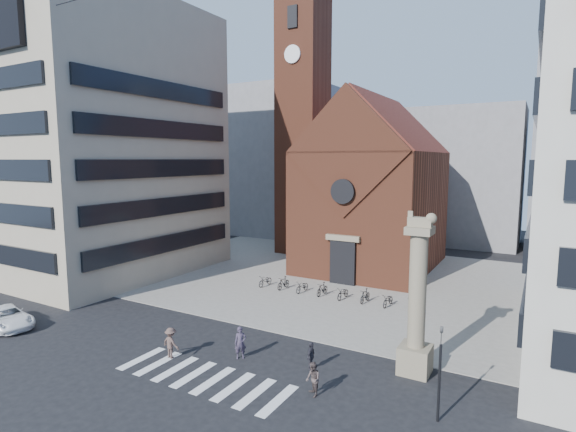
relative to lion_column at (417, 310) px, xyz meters
The scene contains 23 objects.
ground 11.01m from the lion_column, 163.32° to the right, with size 120.00×120.00×0.00m, color black.
piazza 19.18m from the lion_column, 122.03° to the left, with size 46.00×30.00×0.05m, color gray.
zebra_crossing 11.72m from the lion_column, 147.61° to the right, with size 10.20×3.20×0.01m, color white, non-canonical shape.
church 24.62m from the lion_column, 114.43° to the left, with size 12.00×16.65×18.00m.
campanile 34.29m from the lion_column, 128.68° to the left, with size 5.50×5.50×31.20m.
building_left 36.01m from the lion_column, 168.37° to the left, with size 18.00×20.00×26.00m, color tan.
bg_block_left 48.23m from the lion_column, 129.04° to the left, with size 16.00×14.00×22.00m, color gray.
bg_block_mid 42.55m from the lion_column, 95.45° to the left, with size 14.00×12.00×18.00m, color gray.
lion_column is the anchor object (origin of this frame).
traffic_light 4.62m from the lion_column, 63.54° to the right, with size 0.13×0.16×4.30m.
white_car 26.81m from the lion_column, 164.51° to the right, with size 2.26×4.90×1.36m, color white.
pedestrian_0 9.97m from the lion_column, 160.80° to the right, with size 0.68×0.44×1.85m, color #393042.
pedestrian_1 6.58m from the lion_column, 127.55° to the right, with size 0.81×0.63×1.66m, color #4C3F3D.
pedestrian_2 6.16m from the lion_column, 154.06° to the right, with size 0.90×0.38×1.54m, color #2A2830.
pedestrian_3 13.84m from the lion_column, 158.04° to the right, with size 1.15×0.66×1.78m, color brown.
scooter_0 18.78m from the lion_column, 148.01° to the left, with size 0.64×1.84×0.97m, color black.
scooter_1 17.23m from the lion_column, 144.67° to the left, with size 0.51×1.79×1.08m, color black.
scooter_2 15.78m from the lion_column, 140.67° to the left, with size 0.64×1.84×0.97m, color black.
scooter_3 14.40m from the lion_column, 135.85° to the left, with size 0.51×1.79×1.08m, color black.
scooter_4 13.16m from the lion_column, 130.02° to the left, with size 0.64×1.84×0.97m, color black.
scooter_5 12.06m from the lion_column, 123.00° to the left, with size 0.51×1.79×1.08m, color black.
scooter_6 11.20m from the lion_column, 114.66° to the left, with size 0.64×1.84×0.97m, color black.
scooter_7 10.57m from the lion_column, 105.05° to the left, with size 0.51×1.79×1.08m, color black.
Camera 1 is at (15.38, -20.07, 11.33)m, focal length 28.00 mm.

